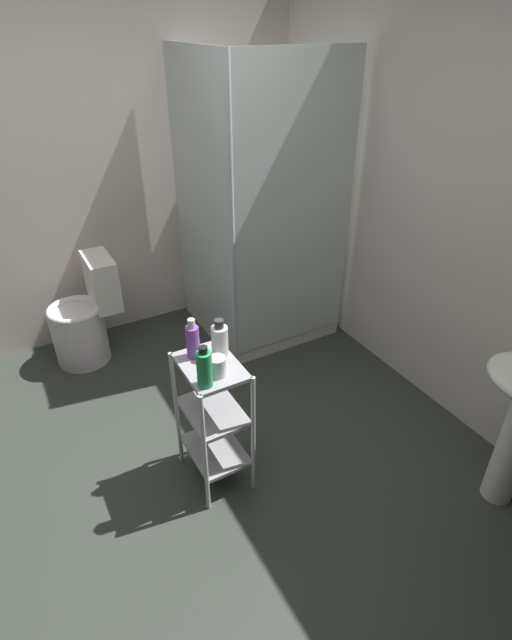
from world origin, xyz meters
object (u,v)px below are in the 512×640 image
object	(u,v)px
lotion_bottle_white	(220,341)
conditioner_bottle_purple	(193,341)
body_wash_bottle_green	(204,368)
storage_cart	(213,413)
shower_stall	(254,277)
rinse_cup	(218,366)
toilet	(85,320)

from	to	relation	value
lotion_bottle_white	conditioner_bottle_purple	xyz separation A→B (m)	(-0.06, -0.11, 0.00)
lotion_bottle_white	body_wash_bottle_green	bearing A→B (deg)	-42.96
storage_cart	body_wash_bottle_green	xyz separation A→B (m)	(0.12, -0.08, 0.40)
shower_stall	storage_cart	distance (m)	1.46
lotion_bottle_white	rinse_cup	distance (m)	0.15
toilet	storage_cart	size ratio (longest dim) A/B	1.03
toilet	rinse_cup	distance (m)	1.62
conditioner_bottle_purple	body_wash_bottle_green	bearing A→B (deg)	-10.27
toilet	body_wash_bottle_green	bearing A→B (deg)	9.18
storage_cart	rinse_cup	xyz separation A→B (m)	(0.08, 0.00, 0.35)
toilet	conditioner_bottle_purple	xyz separation A→B (m)	(1.33, 0.29, 0.51)
lotion_bottle_white	rinse_cup	bearing A→B (deg)	-30.28
lotion_bottle_white	conditioner_bottle_purple	bearing A→B (deg)	-118.36
lotion_bottle_white	conditioner_bottle_purple	distance (m)	0.13
shower_stall	lotion_bottle_white	world-z (taller)	shower_stall
rinse_cup	conditioner_bottle_purple	bearing A→B (deg)	-168.47
storage_cart	lotion_bottle_white	xyz separation A→B (m)	(-0.04, 0.07, 0.39)
storage_cart	toilet	bearing A→B (deg)	-167.01
shower_stall	storage_cart	world-z (taller)	shower_stall
storage_cart	body_wash_bottle_green	distance (m)	0.42
toilet	rinse_cup	size ratio (longest dim) A/B	7.97
shower_stall	conditioner_bottle_purple	bearing A→B (deg)	-41.01
shower_stall	rinse_cup	world-z (taller)	shower_stall
shower_stall	conditioner_bottle_purple	size ratio (longest dim) A/B	9.64
shower_stall	conditioner_bottle_purple	distance (m)	1.45
storage_cart	conditioner_bottle_purple	xyz separation A→B (m)	(-0.10, -0.04, 0.39)
shower_stall	toilet	distance (m)	1.25
shower_stall	lotion_bottle_white	distance (m)	1.43
body_wash_bottle_green	conditioner_bottle_purple	size ratio (longest dim) A/B	0.99
toilet	rinse_cup	bearing A→B (deg)	12.29
shower_stall	toilet	bearing A→B (deg)	-102.29
conditioner_bottle_purple	rinse_cup	bearing A→B (deg)	11.53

